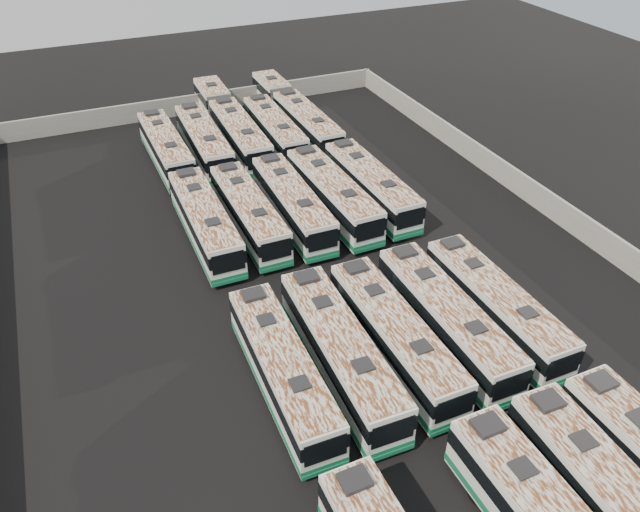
{
  "coord_description": "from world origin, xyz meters",
  "views": [
    {
      "loc": [
        -14.12,
        -32.88,
        28.19
      ],
      "look_at": [
        0.91,
        1.77,
        1.6
      ],
      "focal_mm": 35.0,
      "sensor_mm": 36.0,
      "label": 1
    }
  ],
  "objects": [
    {
      "name": "bus_midback_far_right",
      "position": [
        9.08,
        9.4,
        1.91
      ],
      "size": [
        2.98,
        13.26,
        3.73
      ],
      "rotation": [
        0.0,
        0.0,
        0.01
      ],
      "color": "silver",
      "rests_on": "ground"
    },
    {
      "name": "bus_back_far_right",
      "position": [
        9.04,
        27.44,
        1.88
      ],
      "size": [
        2.88,
        20.26,
        3.67
      ],
      "rotation": [
        0.0,
        0.0,
        0.01
      ],
      "color": "silver",
      "rests_on": "ground"
    },
    {
      "name": "bus_back_right",
      "position": [
        5.42,
        23.88,
        1.86
      ],
      "size": [
        2.95,
        12.96,
        3.64
      ],
      "rotation": [
        0.0,
        0.0,
        -0.02
      ],
      "color": "silver",
      "rests_on": "ground"
    },
    {
      "name": "bus_back_center",
      "position": [
        1.76,
        27.52,
        1.94
      ],
      "size": [
        3.25,
        20.96,
        3.79
      ],
      "rotation": [
        0.0,
        0.0,
        -0.02
      ],
      "color": "silver",
      "rests_on": "ground"
    },
    {
      "name": "bus_midfront_left",
      "position": [
        -2.14,
        -8.4,
        1.95
      ],
      "size": [
        3.18,
        13.57,
        3.81
      ],
      "rotation": [
        0.0,
        0.0,
        -0.02
      ],
      "color": "silver",
      "rests_on": "ground"
    },
    {
      "name": "bus_midfront_right",
      "position": [
        5.37,
        -8.28,
        1.92
      ],
      "size": [
        2.85,
        13.31,
        3.75
      ],
      "rotation": [
        0.0,
        0.0,
        -0.0
      ],
      "color": "silver",
      "rests_on": "ground"
    },
    {
      "name": "bus_midback_left",
      "position": [
        -2.12,
        9.39,
        1.85
      ],
      "size": [
        2.82,
        12.89,
        3.63
      ],
      "rotation": [
        0.0,
        0.0,
        0.01
      ],
      "color": "silver",
      "rests_on": "ground"
    },
    {
      "name": "bus_midback_center",
      "position": [
        1.66,
        9.26,
        1.9
      ],
      "size": [
        2.97,
        13.19,
        3.71
      ],
      "rotation": [
        0.0,
        0.0,
        -0.01
      ],
      "color": "silver",
      "rests_on": "ground"
    },
    {
      "name": "bus_back_left",
      "position": [
        -2.0,
        23.93,
        1.92
      ],
      "size": [
        3.07,
        13.4,
        3.76
      ],
      "rotation": [
        0.0,
        0.0,
        -0.02
      ],
      "color": "silver",
      "rests_on": "ground"
    },
    {
      "name": "bus_midback_right",
      "position": [
        5.31,
        9.21,
        1.94
      ],
      "size": [
        3.17,
        13.55,
        3.8
      ],
      "rotation": [
        0.0,
        0.0,
        0.02
      ],
      "color": "silver",
      "rests_on": "ground"
    },
    {
      "name": "ground",
      "position": [
        0.0,
        0.0,
        0.0
      ],
      "size": [
        140.0,
        140.0,
        0.0
      ],
      "primitive_type": "plane",
      "color": "black",
      "rests_on": "ground"
    },
    {
      "name": "bus_midback_far_left",
      "position": [
        -5.77,
        9.39,
        1.91
      ],
      "size": [
        2.85,
        13.28,
        3.74
      ],
      "rotation": [
        0.0,
        0.0,
        -0.0
      ],
      "color": "silver",
      "rests_on": "ground"
    },
    {
      "name": "bus_midfront_far_right",
      "position": [
        9.13,
        -8.38,
        1.86
      ],
      "size": [
        2.81,
        12.92,
        3.64
      ],
      "rotation": [
        0.0,
        0.0,
        0.01
      ],
      "color": "silver",
      "rests_on": "ground"
    },
    {
      "name": "bus_midfront_center",
      "position": [
        1.55,
        -8.4,
        1.89
      ],
      "size": [
        2.87,
        13.14,
        3.7
      ],
      "rotation": [
        0.0,
        0.0,
        0.01
      ],
      "color": "silver",
      "rests_on": "ground"
    },
    {
      "name": "bus_back_far_left",
      "position": [
        -5.76,
        24.08,
        1.87
      ],
      "size": [
        2.94,
        12.99,
        3.65
      ],
      "rotation": [
        0.0,
        0.0,
        0.02
      ],
      "color": "silver",
      "rests_on": "ground"
    },
    {
      "name": "perimeter_wall",
      "position": [
        0.0,
        0.0,
        1.1
      ],
      "size": [
        45.2,
        73.2,
        2.2
      ],
      "color": "slate",
      "rests_on": "ground"
    },
    {
      "name": "bus_front_right",
      "position": [
        5.27,
        -22.99,
        1.92
      ],
      "size": [
        3.13,
        13.39,
        3.76
      ],
      "rotation": [
        0.0,
        0.0,
        -0.02
      ],
      "color": "silver",
      "rests_on": "ground"
    },
    {
      "name": "bus_midfront_far_left",
      "position": [
        -5.82,
        -8.27,
        1.86
      ],
      "size": [
        2.93,
        12.92,
        3.63
      ],
      "rotation": [
        0.0,
        0.0,
        -0.02
      ],
      "color": "silver",
      "rests_on": "ground"
    }
  ]
}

